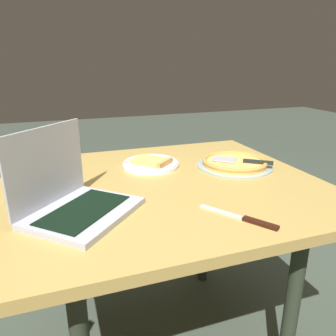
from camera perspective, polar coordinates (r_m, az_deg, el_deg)
The scene contains 5 objects.
dining_table at distance 1.23m, azimuth -0.89°, elevation -6.09°, with size 1.16×0.99×0.77m.
laptop at distance 0.98m, azimuth -16.72°, elevation -4.89°, with size 0.39×0.39×0.25m.
pizza_plate at distance 1.37m, azimuth -3.00°, elevation 0.84°, with size 0.24×0.24×0.04m.
pizza_tray at distance 1.40m, azimuth 11.73°, elevation 0.92°, with size 0.32×0.32×0.03m.
table_knife at distance 0.95m, azimuth 13.50°, elevation -8.75°, with size 0.15×0.21×0.01m.
Camera 1 is at (-0.35, -1.06, 1.20)m, focal length 34.36 mm.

